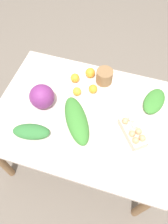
{
  "coord_description": "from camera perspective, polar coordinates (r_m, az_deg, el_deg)",
  "views": [
    {
      "loc": [
        -0.24,
        0.78,
        2.04
      ],
      "look_at": [
        0.0,
        0.0,
        0.72
      ],
      "focal_mm": 35.0,
      "sensor_mm": 36.0,
      "label": 1
    }
  ],
  "objects": [
    {
      "name": "dining_table",
      "position": [
        1.65,
        0.0,
        -2.0
      ],
      "size": [
        1.28,
        0.95,
        0.7
      ],
      "color": "silver",
      "rests_on": "ground_plane"
    },
    {
      "name": "paper_bag",
      "position": [
        1.71,
        5.36,
        9.24
      ],
      "size": [
        0.13,
        0.13,
        0.11
      ],
      "primitive_type": "cylinder",
      "color": "olive",
      "rests_on": "dining_table"
    },
    {
      "name": "orange_1",
      "position": [
        1.75,
        1.65,
        10.22
      ],
      "size": [
        0.08,
        0.08,
        0.08
      ],
      "primitive_type": "sphere",
      "color": "orange",
      "rests_on": "dining_table"
    },
    {
      "name": "greens_bunch_scallion",
      "position": [
        1.5,
        -13.61,
        -5.0
      ],
      "size": [
        0.27,
        0.17,
        0.07
      ],
      "primitive_type": "ellipsoid",
      "rotation": [
        0.0,
        0.0,
        3.36
      ],
      "color": "#337538",
      "rests_on": "dining_table"
    },
    {
      "name": "ground_plane",
      "position": [
        2.2,
        0.0,
        -9.97
      ],
      "size": [
        8.0,
        8.0,
        0.0
      ],
      "primitive_type": "plane",
      "color": "#70665B"
    },
    {
      "name": "orange_0",
      "position": [
        1.66,
        2.37,
        6.06
      ],
      "size": [
        0.07,
        0.07,
        0.07
      ],
      "primitive_type": "sphere",
      "color": "orange",
      "rests_on": "dining_table"
    },
    {
      "name": "cabbage_purple",
      "position": [
        1.57,
        -10.94,
        3.98
      ],
      "size": [
        0.18,
        0.18,
        0.18
      ],
      "primitive_type": "sphere",
      "color": "#7A2D75",
      "rests_on": "dining_table"
    },
    {
      "name": "greens_bunch_chard",
      "position": [
        1.49,
        -1.96,
        -2.09
      ],
      "size": [
        0.33,
        0.4,
        0.1
      ],
      "primitive_type": "ellipsoid",
      "rotation": [
        0.0,
        0.0,
        2.13
      ],
      "color": "#3D8433",
      "rests_on": "dining_table"
    },
    {
      "name": "greens_bunch_kale",
      "position": [
        1.67,
        17.85,
        2.73
      ],
      "size": [
        0.19,
        0.27,
        0.06
      ],
      "primitive_type": "ellipsoid",
      "rotation": [
        0.0,
        0.0,
        4.47
      ],
      "color": "#3D8433",
      "rests_on": "dining_table"
    },
    {
      "name": "orange_2",
      "position": [
        1.64,
        -1.86,
        5.4
      ],
      "size": [
        0.06,
        0.06,
        0.06
      ],
      "primitive_type": "sphere",
      "color": "#F9A833",
      "rests_on": "dining_table"
    },
    {
      "name": "egg_carton",
      "position": [
        1.49,
        12.61,
        -4.95
      ],
      "size": [
        0.23,
        0.25,
        0.09
      ],
      "rotation": [
        0.0,
        0.0,
        5.37
      ],
      "color": "beige",
      "rests_on": "dining_table"
    },
    {
      "name": "orange_3",
      "position": [
        1.72,
        -2.39,
        8.89
      ],
      "size": [
        0.07,
        0.07,
        0.07
      ],
      "primitive_type": "sphere",
      "color": "orange",
      "rests_on": "dining_table"
    }
  ]
}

